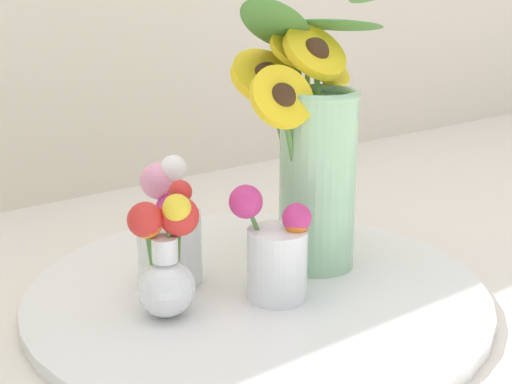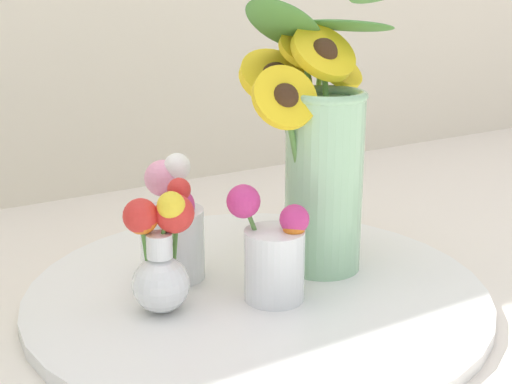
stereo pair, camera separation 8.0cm
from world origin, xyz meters
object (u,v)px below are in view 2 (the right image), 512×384
(vase_small_center, at_px, (271,254))
(vase_bulb_right, at_px, (160,250))
(mason_jar_sunflowers, at_px, (320,145))
(vase_small_back, at_px, (172,228))
(serving_tray, at_px, (256,293))

(vase_small_center, relative_size, vase_bulb_right, 0.96)
(vase_small_center, xyz_separation_m, vase_bulb_right, (-0.11, 0.04, 0.01))
(mason_jar_sunflowers, xyz_separation_m, vase_small_center, (-0.10, -0.05, -0.10))
(mason_jar_sunflowers, height_order, vase_bulb_right, mason_jar_sunflowers)
(mason_jar_sunflowers, xyz_separation_m, vase_bulb_right, (-0.22, -0.01, -0.08))
(vase_small_center, xyz_separation_m, vase_small_back, (-0.07, 0.11, 0.01))
(mason_jar_sunflowers, xyz_separation_m, vase_small_back, (-0.17, 0.06, -0.09))
(vase_small_center, distance_m, vase_small_back, 0.13)
(serving_tray, distance_m, vase_small_center, 0.07)
(serving_tray, bearing_deg, mason_jar_sunflowers, 10.31)
(vase_small_center, relative_size, vase_small_back, 0.86)
(mason_jar_sunflowers, bearing_deg, serving_tray, -169.69)
(vase_bulb_right, distance_m, vase_small_back, 0.09)
(vase_bulb_right, xyz_separation_m, vase_small_back, (0.05, 0.07, -0.01))
(vase_small_back, bearing_deg, vase_bulb_right, -123.24)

